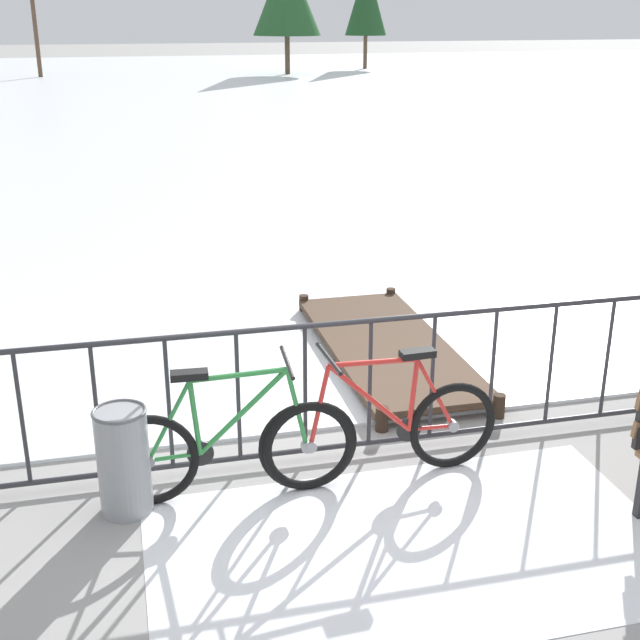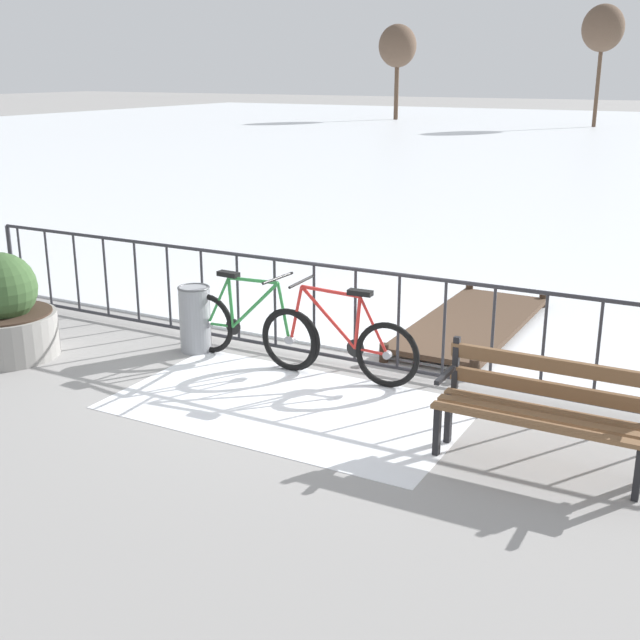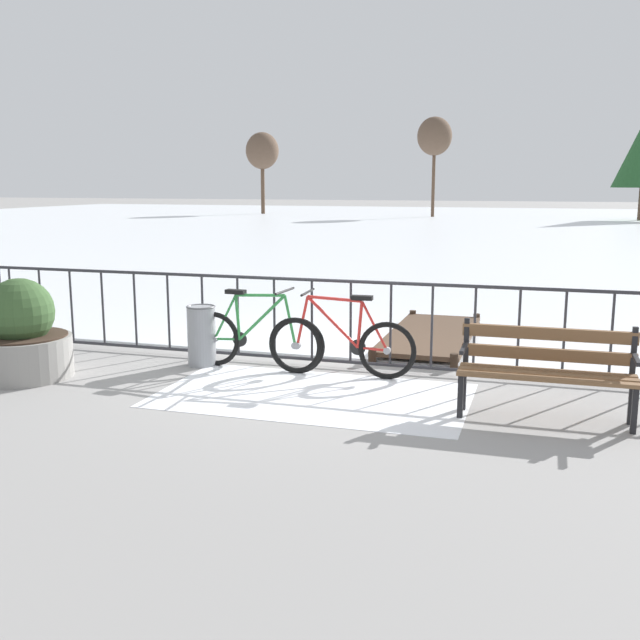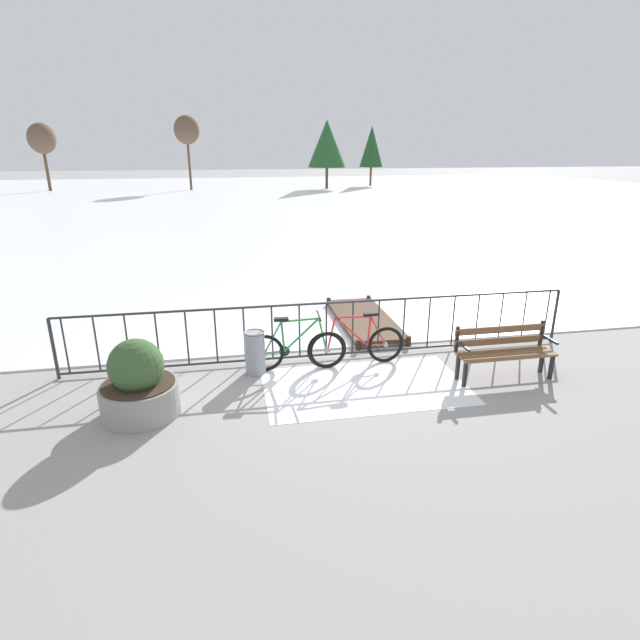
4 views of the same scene
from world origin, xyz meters
name	(u,v)px [view 1 (image 1 of 4)]	position (x,y,z in m)	size (l,w,h in m)	color
ground_plane	(306,460)	(0.00, 0.00, 0.00)	(160.00, 160.00, 0.00)	gray
frozen_pond	(142,95)	(0.00, 28.40, 0.01)	(80.00, 56.00, 0.03)	white
snow_patch	(412,547)	(0.40, -1.20, 0.00)	(3.22, 1.86, 0.01)	white
railing_fence	(305,391)	(0.00, 0.00, 0.56)	(9.06, 0.06, 1.07)	#2D2D33
bicycle_near_railing	(384,431)	(0.47, -0.37, 0.37)	(1.71, 0.52, 0.97)	black
bicycle_second	(228,448)	(-0.61, -0.36, 0.37)	(1.71, 0.52, 0.97)	black
trash_bin	(123,460)	(-1.29, -0.36, 0.37)	(0.35, 0.35, 0.73)	gray
wooden_dock	(387,346)	(1.17, 1.70, 0.12)	(1.10, 2.90, 0.20)	#4C3828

